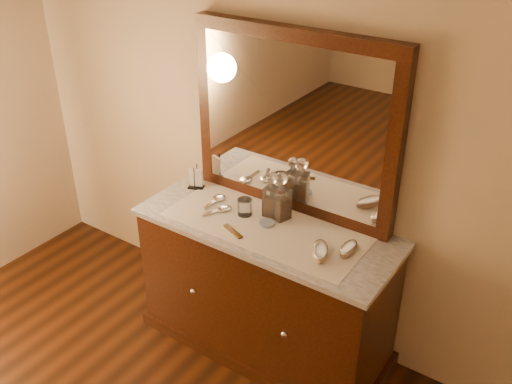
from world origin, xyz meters
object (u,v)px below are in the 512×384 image
pin_dish (267,223)px  hand_mirror_outer (217,199)px  decanter_right (281,201)px  brush_far (348,249)px  mirror_frame (293,124)px  hand_mirror_inner (221,209)px  decanter_left (272,199)px  brush_near (320,251)px  dresser_cabinet (266,289)px  napkin_rack (196,179)px  comb (233,231)px

pin_dish → hand_mirror_outer: hand_mirror_outer is taller
decanter_right → brush_far: decanter_right is taller
hand_mirror_outer → brush_far: bearing=-2.6°
pin_dish → hand_mirror_outer: (-0.38, 0.05, 0.00)m
pin_dish → decanter_right: size_ratio=0.30×
mirror_frame → hand_mirror_inner: 0.63m
decanter_left → brush_near: decanter_left is taller
hand_mirror_inner → brush_near: bearing=-5.3°
mirror_frame → hand_mirror_outer: (-0.38, -0.19, -0.49)m
dresser_cabinet → brush_far: brush_far is taller
decanter_right → hand_mirror_inner: 0.35m
mirror_frame → napkin_rack: bearing=-166.7°
decanter_right → hand_mirror_outer: 0.42m
decanter_left → hand_mirror_inner: decanter_left is taller
dresser_cabinet → comb: 0.49m
mirror_frame → napkin_rack: (-0.57, -0.14, -0.44)m
dresser_cabinet → napkin_rack: bearing=169.2°
comb → napkin_rack: napkin_rack is taller
mirror_frame → hand_mirror_inner: bearing=-136.9°
hand_mirror_outer → hand_mirror_inner: (0.09, -0.08, -0.00)m
comb → pin_dish: bearing=77.6°
comb → napkin_rack: bearing=171.2°
pin_dish → hand_mirror_inner: size_ratio=0.45×
brush_near → brush_far: brush_near is taller
dresser_cabinet → hand_mirror_outer: size_ratio=7.45×
dresser_cabinet → brush_near: bearing=-12.9°
brush_near → hand_mirror_outer: brush_near is taller
comb → decanter_right: bearing=83.8°
pin_dish → napkin_rack: 0.59m
comb → hand_mirror_inner: (-0.18, 0.14, 0.00)m
decanter_right → brush_near: decanter_right is taller
brush_far → hand_mirror_outer: brush_far is taller
pin_dish → decanter_right: (0.03, 0.10, 0.10)m
brush_near → hand_mirror_inner: brush_near is taller
mirror_frame → decanter_left: mirror_frame is taller
brush_near → dresser_cabinet: bearing=167.1°
dresser_cabinet → decanter_right: size_ratio=5.06×
brush_near → hand_mirror_inner: (-0.66, 0.06, -0.02)m
napkin_rack → decanter_left: decanter_left is taller
mirror_frame → decanter_right: bearing=-79.4°
brush_far → decanter_right: bearing=169.4°
brush_near → brush_far: size_ratio=1.24×
mirror_frame → hand_mirror_inner: size_ratio=6.50×
comb → decanter_right: 0.31m
decanter_left → decanter_right: 0.06m
pin_dish → brush_far: size_ratio=0.54×
dresser_cabinet → brush_far: (0.47, 0.02, 0.46)m
dresser_cabinet → mirror_frame: (0.00, 0.25, 0.94)m
decanter_right → hand_mirror_inner: size_ratio=1.50×
brush_far → hand_mirror_inner: (-0.76, -0.04, -0.01)m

